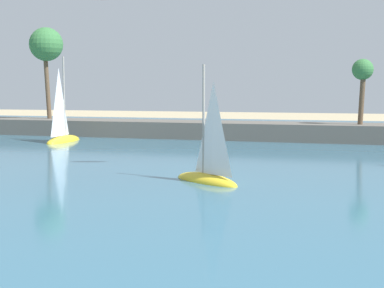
% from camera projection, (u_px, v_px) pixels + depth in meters
% --- Properties ---
extents(sea, '(220.00, 88.73, 0.06)m').
position_uv_depth(sea, '(314.00, 145.00, 51.11)').
color(sea, '#386B84').
rests_on(sea, ground).
extents(palm_headland, '(104.40, 6.55, 12.99)m').
position_uv_depth(palm_headland, '(312.00, 105.00, 55.17)').
color(palm_headland, '#605B54').
rests_on(palm_headland, ground).
extents(sailboat_near_shore, '(2.35, 6.32, 8.97)m').
position_uv_depth(sailboat_near_shore, '(63.00, 134.00, 54.10)').
color(sailboat_near_shore, yellow).
rests_on(sailboat_near_shore, sea).
extents(sailboat_far_left, '(4.74, 3.83, 6.89)m').
position_uv_depth(sailboat_far_left, '(208.00, 171.00, 30.11)').
color(sailboat_far_left, yellow).
rests_on(sailboat_far_left, sea).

